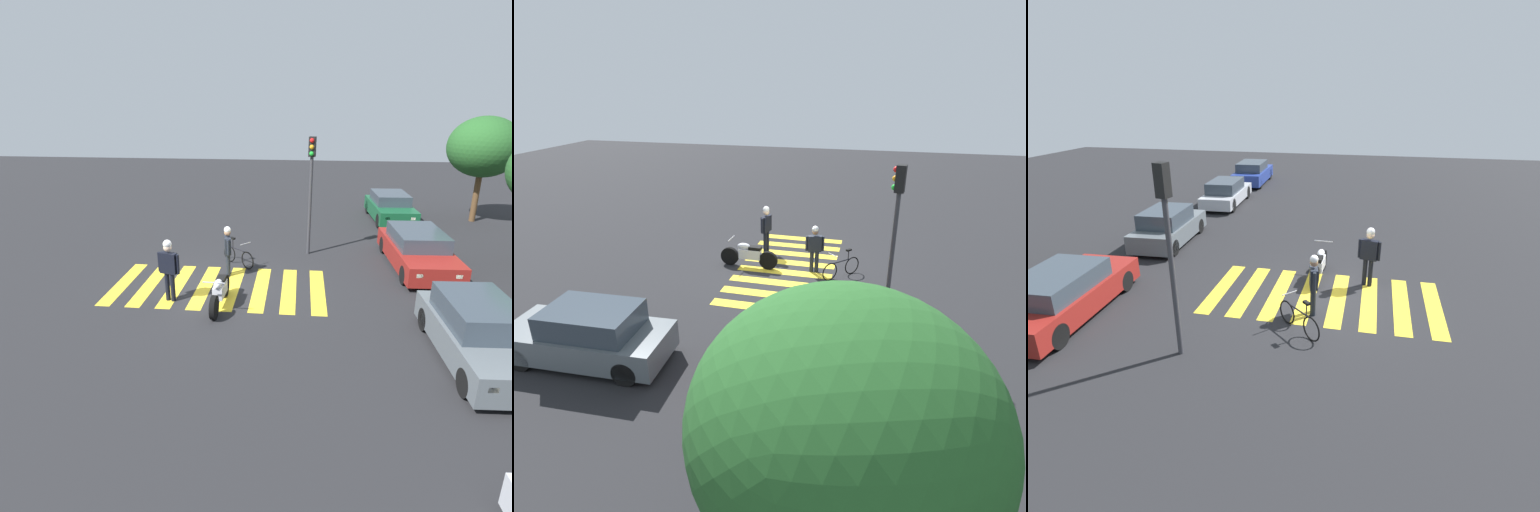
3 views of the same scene
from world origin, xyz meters
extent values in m
plane|color=#232326|center=(0.00, 0.00, 0.00)|extent=(60.00, 60.00, 0.00)
cylinder|color=black|center=(2.12, 0.26, 0.34)|extent=(0.68, 0.17, 0.67)
cylinder|color=black|center=(0.63, 0.32, 0.34)|extent=(0.68, 0.17, 0.67)
cube|color=silver|center=(1.32, 0.29, 0.52)|extent=(0.81, 0.31, 0.36)
ellipsoid|color=silver|center=(1.55, 0.28, 0.79)|extent=(0.49, 0.26, 0.24)
cube|color=black|center=(1.12, 0.30, 0.76)|extent=(0.45, 0.26, 0.12)
cylinder|color=#A5A5AD|center=(2.04, 0.27, 1.04)|extent=(0.06, 0.62, 0.04)
torus|color=black|center=(-1.65, 0.74, 0.32)|extent=(0.47, 0.50, 0.64)
torus|color=black|center=(-2.34, -0.01, 0.32)|extent=(0.47, 0.50, 0.64)
cylinder|color=black|center=(-1.99, 0.37, 0.60)|extent=(0.57, 0.61, 0.04)
cylinder|color=black|center=(-2.20, 0.14, 0.77)|extent=(0.05, 0.05, 0.34)
cube|color=black|center=(-2.20, 0.14, 0.95)|extent=(0.21, 0.21, 0.06)
cylinder|color=#99999E|center=(-1.72, 0.66, 0.92)|extent=(0.36, 0.33, 0.03)
cylinder|color=#1E232D|center=(-0.93, 0.17, 0.40)|extent=(0.14, 0.14, 0.80)
cylinder|color=#1E232D|center=(-1.10, 0.13, 0.40)|extent=(0.14, 0.14, 0.80)
cube|color=#1E232D|center=(-1.01, 0.15, 1.08)|extent=(0.50, 0.30, 0.57)
sphere|color=#8C664C|center=(-1.01, 0.15, 1.52)|extent=(0.22, 0.22, 0.22)
cylinder|color=#1E232D|center=(-0.74, 0.21, 1.08)|extent=(0.09, 0.09, 0.54)
cylinder|color=#1E232D|center=(-1.29, 0.09, 1.08)|extent=(0.09, 0.09, 0.54)
sphere|color=white|center=(-1.01, 0.15, 1.61)|extent=(0.23, 0.23, 0.23)
cylinder|color=black|center=(1.14, -1.16, 0.44)|extent=(0.14, 0.14, 0.88)
cylinder|color=black|center=(1.09, -1.33, 0.44)|extent=(0.14, 0.14, 0.88)
cube|color=black|center=(1.11, -1.24, 1.20)|extent=(0.33, 0.55, 0.63)
sphere|color=beige|center=(1.11, -1.24, 1.67)|extent=(0.24, 0.24, 0.24)
cylinder|color=black|center=(1.19, -0.95, 1.20)|extent=(0.09, 0.09, 0.59)
cylinder|color=black|center=(1.03, -1.54, 1.20)|extent=(0.09, 0.09, 0.59)
sphere|color=white|center=(1.11, -1.24, 1.78)|extent=(0.25, 0.25, 0.25)
cube|color=yellow|center=(0.00, -3.15, 0.00)|extent=(3.40, 0.45, 0.01)
cube|color=yellow|center=(0.00, -2.25, 0.00)|extent=(3.40, 0.45, 0.01)
cube|color=yellow|center=(0.00, -1.35, 0.00)|extent=(3.40, 0.45, 0.01)
cube|color=yellow|center=(0.00, -0.45, 0.00)|extent=(3.40, 0.45, 0.01)
cube|color=yellow|center=(0.00, 0.45, 0.00)|extent=(3.40, 0.45, 0.01)
cube|color=yellow|center=(0.00, 1.35, 0.00)|extent=(3.40, 0.45, 0.01)
cube|color=yellow|center=(0.00, 2.25, 0.00)|extent=(3.40, 0.45, 0.01)
cube|color=yellow|center=(0.00, 3.15, 0.00)|extent=(3.40, 0.45, 0.01)
cylinder|color=black|center=(-0.90, 7.60, 0.31)|extent=(0.64, 0.25, 0.63)
cylinder|color=black|center=(-0.82, 5.97, 0.31)|extent=(0.64, 0.25, 0.63)
cylinder|color=black|center=(-3.91, 5.82, 0.31)|extent=(0.64, 0.25, 0.63)
cube|color=maroon|center=(-2.41, 6.71, 0.49)|extent=(4.64, 2.07, 0.64)
cube|color=#333D47|center=(-2.63, 6.70, 1.07)|extent=(2.54, 1.75, 0.51)
cube|color=#F2EDCC|center=(-0.20, 7.41, 0.59)|extent=(0.09, 0.20, 0.12)
cube|color=#F2EDCC|center=(-0.14, 6.23, 0.59)|extent=(0.09, 0.20, 0.12)
cylinder|color=black|center=(4.83, 7.43, 0.30)|extent=(0.62, 0.25, 0.61)
cylinder|color=black|center=(4.89, 5.99, 0.30)|extent=(0.62, 0.25, 0.61)
cylinder|color=black|center=(2.13, 7.30, 0.30)|extent=(0.62, 0.25, 0.61)
cylinder|color=black|center=(2.20, 5.86, 0.30)|extent=(0.62, 0.25, 0.61)
cube|color=slate|center=(3.51, 6.65, 0.51)|extent=(4.05, 1.85, 0.68)
cube|color=#333D47|center=(3.31, 6.64, 1.14)|extent=(2.21, 1.56, 0.58)
cube|color=#F2EDCC|center=(5.43, 7.27, 0.61)|extent=(0.09, 0.20, 0.12)
cube|color=#F2EDCC|center=(5.48, 6.21, 0.61)|extent=(0.09, 0.20, 0.12)
cylinder|color=black|center=(11.25, 7.25, 0.34)|extent=(0.70, 0.25, 0.69)
cylinder|color=black|center=(11.31, 5.81, 0.34)|extent=(0.70, 0.25, 0.69)
cylinder|color=black|center=(8.27, 7.10, 0.34)|extent=(0.70, 0.25, 0.69)
cylinder|color=black|center=(8.34, 5.66, 0.34)|extent=(0.70, 0.25, 0.69)
cube|color=#B7BAC1|center=(9.79, 6.45, 0.48)|extent=(4.45, 1.87, 0.57)
cube|color=#333D47|center=(9.58, 6.44, 1.05)|extent=(2.43, 1.57, 0.58)
cube|color=#F2EDCC|center=(11.91, 7.09, 0.56)|extent=(0.09, 0.20, 0.12)
cube|color=#F2EDCC|center=(11.97, 6.03, 0.56)|extent=(0.09, 0.20, 0.12)
cylinder|color=black|center=(16.84, 7.47, 0.35)|extent=(0.70, 0.25, 0.69)
cylinder|color=black|center=(16.91, 5.90, 0.35)|extent=(0.70, 0.25, 0.69)
cylinder|color=black|center=(13.78, 7.32, 0.35)|extent=(0.70, 0.25, 0.69)
cylinder|color=black|center=(13.86, 5.75, 0.35)|extent=(0.70, 0.25, 0.69)
cube|color=navy|center=(15.35, 6.61, 0.54)|extent=(4.57, 2.01, 0.71)
cube|color=#333D47|center=(15.12, 6.60, 1.17)|extent=(2.50, 1.69, 0.54)
cube|color=#F2EDCC|center=(17.52, 7.29, 0.65)|extent=(0.09, 0.20, 0.12)
cube|color=#F2EDCC|center=(17.58, 6.14, 0.65)|extent=(0.09, 0.20, 0.12)
cylinder|color=#38383D|center=(-3.50, 2.88, 1.85)|extent=(0.12, 0.12, 3.71)
cube|color=black|center=(-3.50, 2.88, 4.06)|extent=(0.28, 0.28, 0.70)
sphere|color=red|center=(-3.38, 2.86, 4.29)|extent=(0.16, 0.16, 0.16)
sphere|color=orange|center=(-3.38, 2.86, 4.06)|extent=(0.16, 0.16, 0.16)
sphere|color=green|center=(-3.38, 2.86, 3.83)|extent=(0.16, 0.16, 0.16)
camera|label=1|loc=(12.80, 2.48, 5.78)|focal=31.02mm
camera|label=2|loc=(-2.96, 14.12, 6.36)|focal=30.06mm
camera|label=3|loc=(-10.96, -1.20, 5.70)|focal=29.08mm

